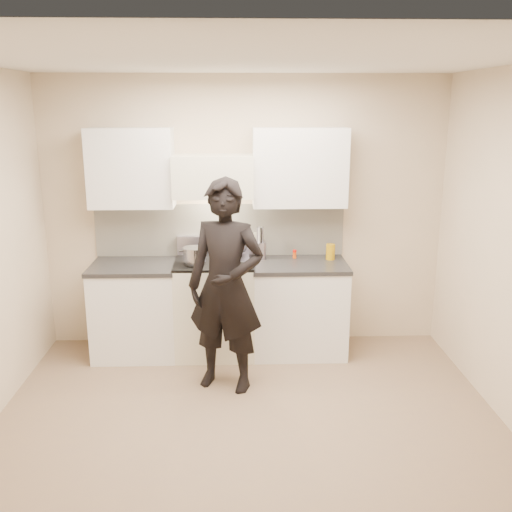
# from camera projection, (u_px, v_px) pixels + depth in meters

# --- Properties ---
(ground_plane) EXTENTS (4.00, 4.00, 0.00)m
(ground_plane) POSITION_uv_depth(u_px,v_px,m) (249.00, 428.00, 4.39)
(ground_plane) COLOR #81694D
(room_shell) EXTENTS (4.04, 3.54, 2.70)m
(room_shell) POSITION_uv_depth(u_px,v_px,m) (239.00, 215.00, 4.34)
(room_shell) COLOR beige
(room_shell) RESTS_ON ground
(stove) EXTENTS (0.76, 0.65, 0.96)m
(stove) POSITION_uv_depth(u_px,v_px,m) (215.00, 307.00, 5.63)
(stove) COLOR silver
(stove) RESTS_ON ground
(counter_right) EXTENTS (0.92, 0.67, 0.92)m
(counter_right) POSITION_uv_depth(u_px,v_px,m) (299.00, 307.00, 5.66)
(counter_right) COLOR white
(counter_right) RESTS_ON ground
(counter_left) EXTENTS (0.82, 0.67, 0.92)m
(counter_left) POSITION_uv_depth(u_px,v_px,m) (136.00, 309.00, 5.61)
(counter_left) COLOR white
(counter_left) RESTS_ON ground
(wok) EXTENTS (0.34, 0.42, 0.27)m
(wok) POSITION_uv_depth(u_px,v_px,m) (231.00, 247.00, 5.63)
(wok) COLOR #A5A6B3
(wok) RESTS_ON stove
(stock_pot) EXTENTS (0.29, 0.28, 0.14)m
(stock_pot) POSITION_uv_depth(u_px,v_px,m) (195.00, 255.00, 5.39)
(stock_pot) COLOR #A5A6B3
(stock_pot) RESTS_ON stove
(utensil_crock) EXTENTS (0.12, 0.12, 0.32)m
(utensil_crock) POSITION_uv_depth(u_px,v_px,m) (260.00, 249.00, 5.66)
(utensil_crock) COLOR #AEAAC2
(utensil_crock) RESTS_ON counter_right
(spice_jar) EXTENTS (0.04, 0.04, 0.08)m
(spice_jar) POSITION_uv_depth(u_px,v_px,m) (295.00, 254.00, 5.70)
(spice_jar) COLOR #D1480B
(spice_jar) RESTS_ON counter_right
(oil_glass) EXTENTS (0.09, 0.09, 0.16)m
(oil_glass) POSITION_uv_depth(u_px,v_px,m) (330.00, 252.00, 5.65)
(oil_glass) COLOR #BD8B09
(oil_glass) RESTS_ON counter_right
(person) EXTENTS (0.78, 0.64, 1.84)m
(person) POSITION_uv_depth(u_px,v_px,m) (226.00, 286.00, 4.82)
(person) COLOR black
(person) RESTS_ON ground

